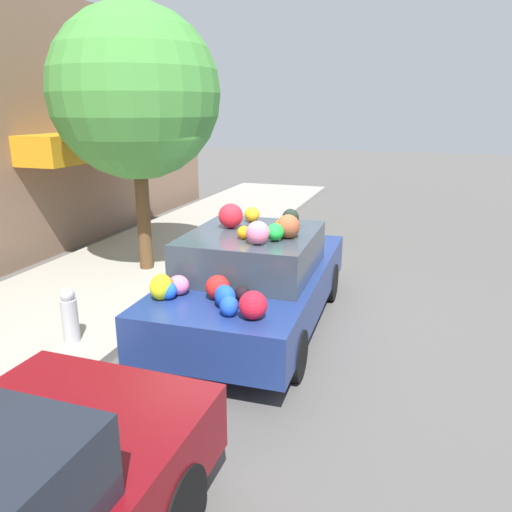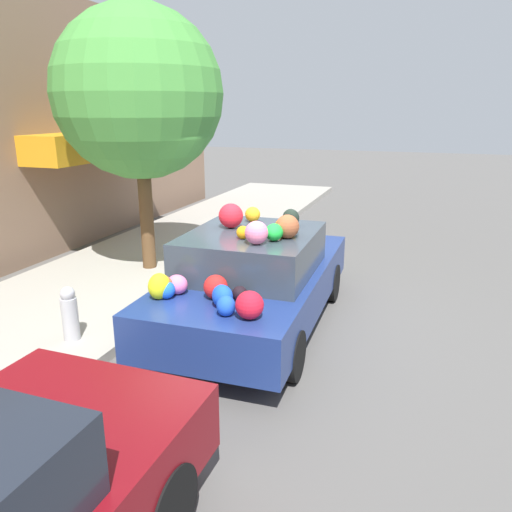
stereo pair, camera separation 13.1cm
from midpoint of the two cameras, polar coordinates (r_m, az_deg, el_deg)
ground_plane at (r=7.16m, az=-1.07°, el=-7.62°), size 60.00×60.00×0.00m
sidewalk_curb at (r=8.41m, az=-18.63°, el=-4.26°), size 24.00×3.20×0.14m
street_tree at (r=8.89m, az=-12.82°, el=17.61°), size 2.83×2.83×4.44m
fire_hydrant at (r=6.63m, az=-19.98°, el=-6.21°), size 0.20×0.20×0.70m
art_car at (r=6.77m, az=0.39°, el=-2.42°), size 4.13×1.94×1.71m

